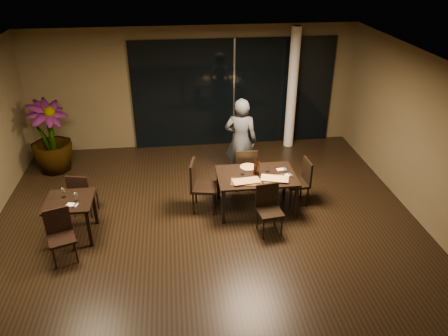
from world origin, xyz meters
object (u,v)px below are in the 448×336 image
chair_main_left (199,183)px  diner (241,141)px  main_table (256,178)px  chair_side_far (82,192)px  chair_main_right (301,179)px  chair_main_far (246,167)px  chair_main_near (269,206)px  chair_side_near (60,232)px  side_table (70,206)px  bottle_c (258,165)px  bottle_a (255,167)px  potted_plant (50,137)px  bottle_b (258,169)px

chair_main_left → diner: size_ratio=0.55×
main_table → diner: bearing=96.0°
chair_main_left → chair_side_far: bearing=99.9°
main_table → chair_side_far: size_ratio=1.65×
main_table → chair_main_right: size_ratio=1.60×
chair_main_right → chair_main_far: bearing=-126.7°
chair_main_near → chair_side_near: (-3.56, -0.36, -0.00)m
chair_main_left → chair_side_near: 2.67m
chair_main_far → chair_side_near: 3.86m
side_table → bottle_c: 3.49m
chair_main_far → side_table: bearing=22.5°
main_table → chair_main_near: bearing=-83.0°
chair_main_right → diner: size_ratio=0.50×
main_table → chair_main_right: bearing=6.9°
chair_side_far → bottle_a: 3.34m
chair_side_far → bottle_a: size_ratio=2.95×
chair_main_right → bottle_c: bottle_c is taller
main_table → potted_plant: size_ratio=0.91×
diner → side_table: bearing=42.3°
diner → bottle_c: bearing=113.1°
side_table → chair_main_left: bearing=14.8°
chair_side_far → chair_side_near: (-0.14, -1.26, -0.00)m
chair_side_near → diner: (3.34, 2.28, 0.44)m
chair_main_far → bottle_b: 0.84m
chair_side_near → chair_main_near: bearing=-13.8°
chair_side_far → diner: diner is taller
chair_side_near → bottle_b: bottle_b is taller
side_table → chair_main_far: (3.32, 1.25, -0.09)m
side_table → chair_side_far: 0.67m
main_table → bottle_a: bearing=113.1°
bottle_a → potted_plant: bearing=153.7°
diner → chair_side_far: bearing=32.9°
side_table → potted_plant: (-0.89, 2.65, 0.20)m
chair_main_far → chair_side_far: size_ratio=1.06×
chair_main_near → potted_plant: potted_plant is taller
bottle_b → chair_side_far: bearing=177.2°
bottle_a → chair_main_right: bearing=4.3°
potted_plant → side_table: bearing=-71.4°
side_table → bottle_c: bearing=9.5°
main_table → diner: (-0.12, 1.18, 0.27)m
chair_side_far → bottle_b: size_ratio=3.17×
chair_main_near → side_table: bearing=168.6°
main_table → bottle_c: bearing=67.8°
chair_main_left → bottle_c: bottle_c is taller
main_table → chair_main_left: 1.10m
chair_side_far → diner: bearing=-148.6°
chair_main_near → chair_main_left: size_ratio=0.88×
chair_main_left → bottle_c: (1.12, -0.03, 0.34)m
chair_main_far → bottle_a: 0.80m
chair_side_far → bottle_b: bearing=-169.2°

